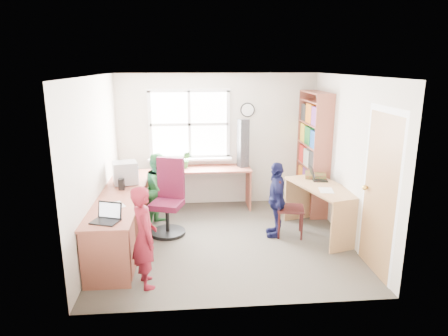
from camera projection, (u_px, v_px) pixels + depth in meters
name	position (u px, v px, depth m)	size (l,w,h in m)	color
room	(226.00, 159.00, 5.75)	(3.64, 3.44, 2.44)	#413B33
l_desk	(133.00, 222.00, 5.47)	(2.38, 2.95, 0.75)	#964E3C
right_desk	(323.00, 199.00, 6.08)	(0.95, 1.44, 0.77)	tan
bookshelf	(313.00, 155.00, 7.00)	(0.30, 1.02, 2.10)	#964E3C
swivel_chair	(169.00, 202.00, 6.13)	(0.68, 0.68, 1.16)	black
wooden_chair	(286.00, 205.00, 6.04)	(0.47, 0.47, 0.91)	#351211
crt_monitor	(125.00, 173.00, 6.13)	(0.43, 0.40, 0.35)	#959498
laptop_left	(107.00, 217.00, 4.72)	(0.38, 0.35, 0.21)	black
laptop_right	(316.00, 177.00, 6.35)	(0.29, 0.33, 0.21)	black
speaker_a	(122.00, 184.00, 5.88)	(0.09, 0.09, 0.17)	black
speaker_b	(127.00, 174.00, 6.39)	(0.11, 0.11, 0.18)	black
cd_tower	(243.00, 143.00, 7.11)	(0.21, 0.20, 0.86)	black
game_box	(315.00, 175.00, 6.49)	(0.40, 0.40, 0.06)	red
paper_a	(116.00, 205.00, 5.26)	(0.30, 0.33, 0.00)	silver
paper_b	(326.00, 190.00, 5.82)	(0.24, 0.31, 0.00)	silver
potted_plant	(186.00, 160.00, 7.08)	(0.17, 0.13, 0.30)	#307834
person_red	(144.00, 237.00, 4.62)	(0.45, 0.29, 1.23)	maroon
person_green	(160.00, 189.00, 6.45)	(0.58, 0.45, 1.18)	#30793A
person_navy	(276.00, 199.00, 6.00)	(0.68, 0.28, 1.15)	#13153D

